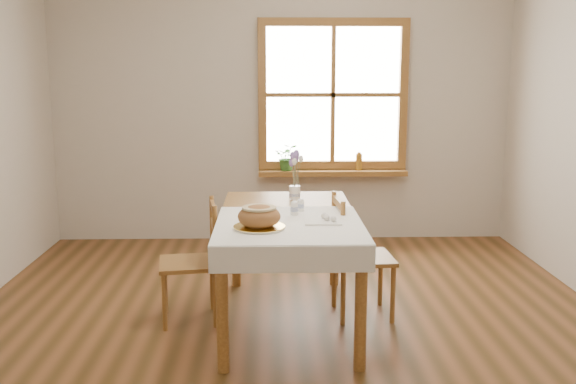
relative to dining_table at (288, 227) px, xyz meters
name	(u,v)px	position (x,y,z in m)	size (l,w,h in m)	color
ground	(289,339)	(0.00, -0.30, -0.66)	(5.00, 5.00, 0.00)	brown
room_walls	(289,67)	(0.00, -0.30, 1.04)	(4.60, 5.10, 2.65)	beige
window	(333,95)	(0.50, 2.17, 0.79)	(1.46, 0.08, 1.46)	#9D6A30
window_sill	(333,173)	(0.50, 2.10, 0.03)	(1.46, 0.20, 0.05)	#9D6A30
dining_table	(288,227)	(0.00, 0.00, 0.00)	(0.90, 1.60, 0.75)	#9D6A30
table_linen	(289,224)	(0.00, -0.30, 0.09)	(0.91, 0.99, 0.01)	white
chair_left	(188,261)	(-0.68, 0.05, -0.25)	(0.39, 0.41, 0.83)	#9D6A30
chair_right	(363,256)	(0.52, 0.10, -0.24)	(0.40, 0.42, 0.85)	#9D6A30
bread_plate	(259,227)	(-0.18, -0.43, 0.10)	(0.30, 0.30, 0.02)	white
bread_loaf	(259,214)	(-0.18, -0.43, 0.18)	(0.26, 0.26, 0.14)	olive
egg_napkin	(323,221)	(0.21, -0.27, 0.10)	(0.23, 0.19, 0.01)	white
eggs	(323,217)	(0.21, -0.27, 0.12)	(0.18, 0.16, 0.04)	silver
salt_shaker	(294,208)	(0.04, -0.07, 0.14)	(0.05, 0.05, 0.10)	white
pepper_shaker	(301,205)	(0.09, 0.05, 0.14)	(0.05, 0.05, 0.09)	white
flower_vase	(295,193)	(0.06, 0.49, 0.13)	(0.08, 0.08, 0.09)	white
lavender_bouquet	(295,169)	(0.06, 0.49, 0.31)	(0.15, 0.15, 0.28)	#73589C
potted_plant	(288,160)	(0.06, 2.10, 0.15)	(0.24, 0.26, 0.21)	#376F2C
amber_bottle	(359,161)	(0.76, 2.10, 0.14)	(0.06, 0.06, 0.18)	#95631B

